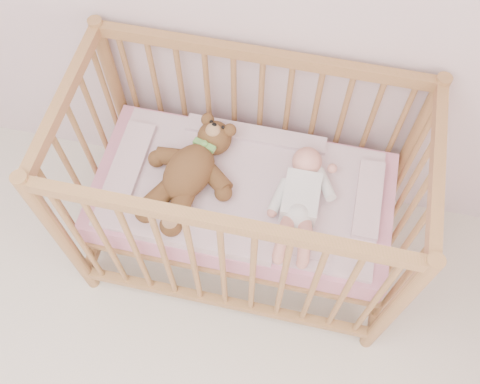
% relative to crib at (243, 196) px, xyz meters
% --- Properties ---
extents(crib, '(1.36, 0.76, 1.00)m').
position_rel_crib_xyz_m(crib, '(0.00, 0.00, 0.00)').
color(crib, '#B4774C').
rests_on(crib, floor).
extents(mattress, '(1.22, 0.62, 0.13)m').
position_rel_crib_xyz_m(mattress, '(0.00, 0.00, -0.01)').
color(mattress, pink).
rests_on(mattress, crib).
extents(blanket, '(1.10, 0.58, 0.06)m').
position_rel_crib_xyz_m(blanket, '(0.00, 0.00, 0.06)').
color(blanket, pink).
rests_on(blanket, mattress).
extents(baby, '(0.27, 0.54, 0.13)m').
position_rel_crib_xyz_m(baby, '(0.24, -0.02, 0.14)').
color(baby, white).
rests_on(baby, blanket).
extents(teddy_bear, '(0.55, 0.66, 0.16)m').
position_rel_crib_xyz_m(teddy_bear, '(-0.21, -0.02, 0.15)').
color(teddy_bear, brown).
rests_on(teddy_bear, blanket).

